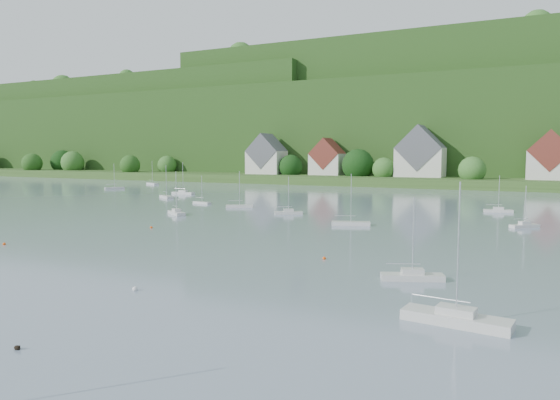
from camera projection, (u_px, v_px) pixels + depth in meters
far_shore_strip at (413, 179)px, 195.28m from camera, size 600.00×60.00×3.00m
forested_ridge at (445, 129)px, 254.38m from camera, size 620.00×181.22×69.89m
village_building_0 at (267, 157)px, 207.31m from camera, size 14.00×10.40×16.00m
village_building_1 at (327, 160)px, 198.10m from camera, size 12.00×9.36×14.00m
village_building_2 at (420, 156)px, 181.58m from camera, size 16.00×11.44×18.00m
village_building_3 at (550, 159)px, 162.17m from camera, size 13.00×10.40×15.50m
near_sailboat_3 at (412, 275)px, 46.24m from camera, size 5.64×3.50×7.38m
near_sailboat_4 at (456, 317)px, 34.21m from camera, size 7.13×2.75×9.39m
mooring_buoy_1 at (135, 291)px, 42.73m from camera, size 0.44×0.44×0.44m
mooring_buoy_2 at (324, 259)px, 55.33m from camera, size 0.37×0.37×0.37m
mooring_buoy_3 at (151, 228)px, 78.28m from camera, size 0.39×0.39×0.39m
mooring_buoy_5 at (4, 245)px, 64.02m from camera, size 0.39×0.39×0.39m
duck_pair at (1, 350)px, 29.61m from camera, size 1.66×1.48×0.32m
far_sailboat_cluster at (380, 203)px, 114.71m from camera, size 196.52×75.01×8.71m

